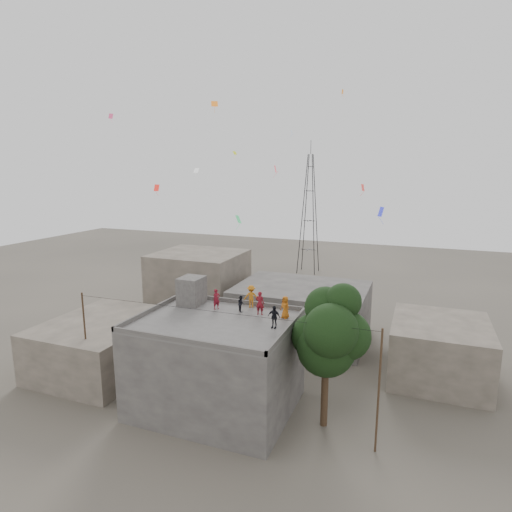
{
  "coord_description": "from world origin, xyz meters",
  "views": [
    {
      "loc": [
        12.01,
        -23.61,
        15.72
      ],
      "look_at": [
        1.78,
        2.71,
        10.01
      ],
      "focal_mm": 30.0,
      "sensor_mm": 36.0,
      "label": 1
    }
  ],
  "objects_px": {
    "transmission_tower": "(309,214)",
    "person_red_adult": "(260,303)",
    "tree": "(330,333)",
    "person_dark_adult": "(274,317)",
    "stair_head_box": "(192,291)"
  },
  "relations": [
    {
      "from": "transmission_tower",
      "to": "person_red_adult",
      "type": "bearing_deg",
      "value": -80.59
    },
    {
      "from": "person_red_adult",
      "to": "transmission_tower",
      "type": "bearing_deg",
      "value": -85.05
    },
    {
      "from": "stair_head_box",
      "to": "person_red_adult",
      "type": "distance_m",
      "value": 5.48
    },
    {
      "from": "tree",
      "to": "stair_head_box",
      "type": "bearing_deg",
      "value": 169.26
    },
    {
      "from": "transmission_tower",
      "to": "person_red_adult",
      "type": "relative_size",
      "value": 12.41
    },
    {
      "from": "stair_head_box",
      "to": "tree",
      "type": "xyz_separation_m",
      "value": [
        10.57,
        -2.0,
        -1.0
      ]
    },
    {
      "from": "tree",
      "to": "transmission_tower",
      "type": "height_order",
      "value": "transmission_tower"
    },
    {
      "from": "transmission_tower",
      "to": "person_dark_adult",
      "type": "distance_m",
      "value": 40.66
    },
    {
      "from": "tree",
      "to": "person_red_adult",
      "type": "xyz_separation_m",
      "value": [
        -5.1,
        1.61,
        0.8
      ]
    },
    {
      "from": "tree",
      "to": "person_dark_adult",
      "type": "height_order",
      "value": "tree"
    },
    {
      "from": "person_red_adult",
      "to": "person_dark_adult",
      "type": "bearing_deg",
      "value": 125.6
    },
    {
      "from": "person_red_adult",
      "to": "person_dark_adult",
      "type": "height_order",
      "value": "person_red_adult"
    },
    {
      "from": "tree",
      "to": "person_dark_adult",
      "type": "relative_size",
      "value": 6.41
    },
    {
      "from": "stair_head_box",
      "to": "tree",
      "type": "height_order",
      "value": "tree"
    },
    {
      "from": "transmission_tower",
      "to": "person_dark_adult",
      "type": "height_order",
      "value": "transmission_tower"
    }
  ]
}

